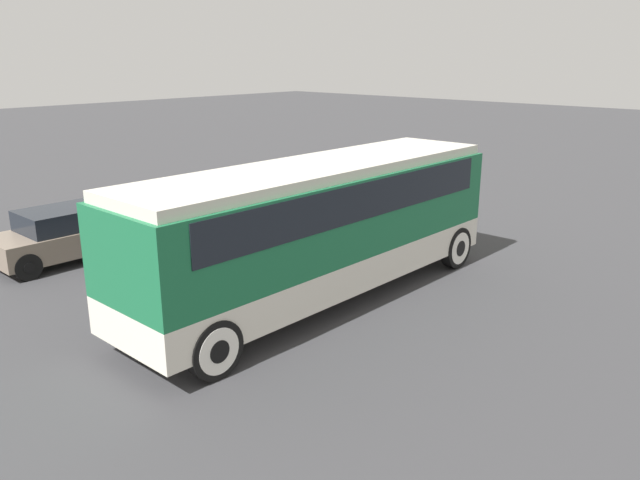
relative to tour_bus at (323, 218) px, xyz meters
name	(u,v)px	position (x,y,z in m)	size (l,w,h in m)	color
ground_plane	(320,299)	(-0.10, 0.00, -1.92)	(120.00, 120.00, 0.00)	#38383A
tour_bus	(323,218)	(0.00, 0.00, 0.00)	(10.01, 2.56, 3.19)	silver
parked_car_near	(244,217)	(1.87, 4.95, -1.20)	(4.75, 1.93, 1.46)	navy
parked_car_mid	(68,234)	(-2.60, 7.08, -1.19)	(4.09, 1.85, 1.47)	#7A6B5B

